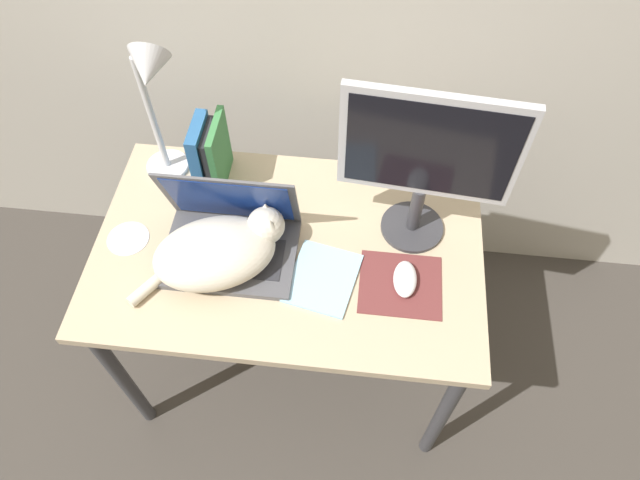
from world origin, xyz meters
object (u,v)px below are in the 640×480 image
(laptop, at_px, (230,237))
(cat, at_px, (219,250))
(book_row, at_px, (210,154))
(external_monitor, at_px, (427,160))
(computer_mouse, at_px, (405,279))
(cd_disc, at_px, (128,239))
(notepad, at_px, (323,278))
(desk_lamp, at_px, (152,93))

(laptop, xyz_separation_m, cat, (-0.01, -0.06, 0.02))
(cat, height_order, book_row, book_row)
(external_monitor, bearing_deg, computer_mouse, -95.06)
(laptop, xyz_separation_m, cd_disc, (-0.30, -0.00, -0.05))
(computer_mouse, bearing_deg, book_row, 152.15)
(laptop, relative_size, book_row, 1.65)
(notepad, bearing_deg, laptop, 164.27)
(notepad, xyz_separation_m, cd_disc, (-0.57, 0.07, -0.00))
(cat, xyz_separation_m, book_row, (-0.09, 0.31, 0.04))
(external_monitor, height_order, desk_lamp, external_monitor)
(external_monitor, bearing_deg, cat, -160.47)
(book_row, bearing_deg, cd_disc, -127.73)
(desk_lamp, bearing_deg, cd_disc, -107.38)
(computer_mouse, height_order, book_row, book_row)
(book_row, distance_m, notepad, 0.50)
(cat, relative_size, book_row, 1.83)
(computer_mouse, xyz_separation_m, cd_disc, (-0.79, 0.06, -0.02))
(desk_lamp, bearing_deg, external_monitor, -9.67)
(desk_lamp, relative_size, notepad, 2.03)
(external_monitor, xyz_separation_m, notepad, (-0.24, -0.20, -0.29))
(external_monitor, distance_m, cd_disc, 0.87)
(external_monitor, bearing_deg, cd_disc, -171.02)
(laptop, xyz_separation_m, computer_mouse, (0.49, -0.06, -0.03))
(external_monitor, xyz_separation_m, desk_lamp, (-0.73, 0.12, 0.04))
(book_row, xyz_separation_m, cd_disc, (-0.20, -0.26, -0.11))
(external_monitor, distance_m, notepad, 0.42)
(computer_mouse, bearing_deg, cat, 179.78)
(cat, bearing_deg, laptop, 76.91)
(laptop, distance_m, book_row, 0.28)
(laptop, relative_size, notepad, 1.55)
(external_monitor, relative_size, computer_mouse, 4.33)
(laptop, distance_m, desk_lamp, 0.43)
(notepad, bearing_deg, computer_mouse, 3.29)
(cat, xyz_separation_m, computer_mouse, (0.50, -0.00, -0.05))
(cat, relative_size, computer_mouse, 3.57)
(book_row, bearing_deg, external_monitor, -11.82)
(book_row, height_order, desk_lamp, desk_lamp)
(cd_disc, bearing_deg, notepad, -7.11)
(external_monitor, relative_size, book_row, 2.23)
(computer_mouse, bearing_deg, external_monitor, 84.94)
(notepad, height_order, cd_disc, notepad)
(book_row, relative_size, cd_disc, 1.86)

